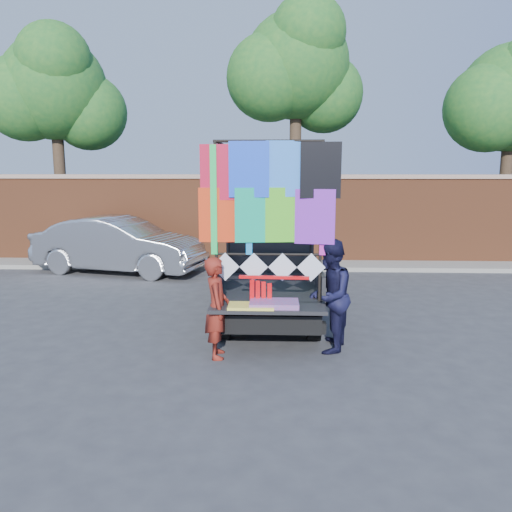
{
  "coord_description": "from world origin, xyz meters",
  "views": [
    {
      "loc": [
        0.41,
        -7.69,
        2.78
      ],
      "look_at": [
        0.1,
        0.04,
        1.42
      ],
      "focal_mm": 35.0,
      "sensor_mm": 36.0,
      "label": 1
    }
  ],
  "objects_px": {
    "sedan": "(119,245)",
    "woman": "(217,308)",
    "man": "(329,296)",
    "pickup_truck": "(270,268)"
  },
  "relations": [
    {
      "from": "sedan",
      "to": "woman",
      "type": "xyz_separation_m",
      "value": [
        3.35,
        -6.01,
        0.0
      ]
    },
    {
      "from": "pickup_truck",
      "to": "man",
      "type": "height_order",
      "value": "pickup_truck"
    },
    {
      "from": "sedan",
      "to": "woman",
      "type": "distance_m",
      "value": 6.88
    },
    {
      "from": "sedan",
      "to": "man",
      "type": "bearing_deg",
      "value": -124.92
    },
    {
      "from": "pickup_truck",
      "to": "man",
      "type": "distance_m",
      "value": 2.64
    },
    {
      "from": "sedan",
      "to": "woman",
      "type": "bearing_deg",
      "value": -137.32
    },
    {
      "from": "sedan",
      "to": "man",
      "type": "distance_m",
      "value": 7.6
    },
    {
      "from": "pickup_truck",
      "to": "man",
      "type": "relative_size",
      "value": 2.93
    },
    {
      "from": "pickup_truck",
      "to": "sedan",
      "type": "xyz_separation_m",
      "value": [
        -4.1,
        3.22,
        -0.05
      ]
    },
    {
      "from": "woman",
      "to": "man",
      "type": "xyz_separation_m",
      "value": [
        1.68,
        0.33,
        0.11
      ]
    }
  ]
}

